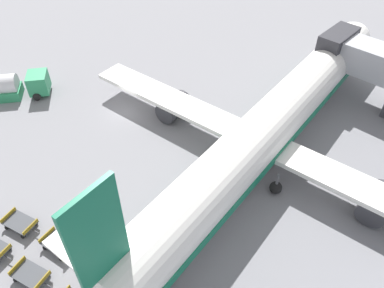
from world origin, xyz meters
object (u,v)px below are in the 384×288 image
object	(u,v)px
fuel_tanker_secondary	(5,87)
baggage_dolly_row_near_col_b	(31,275)
baggage_dolly_row_mid_a_col_c	(103,274)
baggage_dolly_row_mid_a_col_b	(59,244)
airplane	(267,129)
baggage_dolly_row_mid_a_col_a	(20,223)

from	to	relation	value
fuel_tanker_secondary	baggage_dolly_row_near_col_b	size ratio (longest dim) A/B	2.48
fuel_tanker_secondary	baggage_dolly_row_mid_a_col_c	world-z (taller)	fuel_tanker_secondary
baggage_dolly_row_mid_a_col_b	baggage_dolly_row_mid_a_col_c	xyz separation A→B (m)	(4.32, 0.47, 0.00)
baggage_dolly_row_near_col_b	baggage_dolly_row_mid_a_col_c	world-z (taller)	same
airplane	baggage_dolly_row_mid_a_col_b	size ratio (longest dim) A/B	13.93
fuel_tanker_secondary	baggage_dolly_row_mid_a_col_b	distance (m)	22.09
airplane	baggage_dolly_row_mid_a_col_b	xyz separation A→B (m)	(-6.55, -18.08, -2.66)
airplane	baggage_dolly_row_mid_a_col_a	distance (m)	21.66
fuel_tanker_secondary	baggage_dolly_row_mid_a_col_c	xyz separation A→B (m)	(24.82, -7.73, -0.75)
baggage_dolly_row_mid_a_col_b	fuel_tanker_secondary	bearing A→B (deg)	158.18
baggage_dolly_row_mid_a_col_b	baggage_dolly_row_near_col_b	bearing A→B (deg)	-79.24
airplane	fuel_tanker_secondary	size ratio (longest dim) A/B	5.58
baggage_dolly_row_near_col_b	baggage_dolly_row_mid_a_col_b	bearing A→B (deg)	100.76
fuel_tanker_secondary	baggage_dolly_row_mid_a_col_b	xyz separation A→B (m)	(20.49, -8.21, -0.75)
baggage_dolly_row_mid_a_col_a	baggage_dolly_row_mid_a_col_c	xyz separation A→B (m)	(8.18, 1.20, 0.00)
fuel_tanker_secondary	baggage_dolly_row_mid_a_col_b	size ratio (longest dim) A/B	2.49
airplane	baggage_dolly_row_mid_a_col_a	xyz separation A→B (m)	(-10.41, -18.80, -2.66)
airplane	baggage_dolly_row_mid_a_col_b	distance (m)	19.41
baggage_dolly_row_mid_a_col_a	baggage_dolly_row_mid_a_col_b	bearing A→B (deg)	10.66
baggage_dolly_row_mid_a_col_b	baggage_dolly_row_mid_a_col_c	size ratio (longest dim) A/B	0.99
airplane	baggage_dolly_row_near_col_b	xyz separation A→B (m)	(-6.04, -20.78, -2.66)
baggage_dolly_row_mid_a_col_a	baggage_dolly_row_mid_a_col_c	world-z (taller)	same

